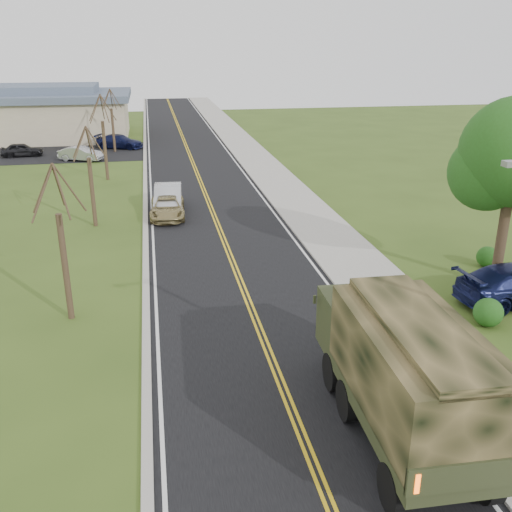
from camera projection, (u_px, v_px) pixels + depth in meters
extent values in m
plane|color=#374E1A|center=(318.00, 475.00, 14.11)|extent=(160.00, 160.00, 0.00)
cube|color=black|center=(192.00, 161.00, 50.90)|extent=(8.00, 120.00, 0.01)
cube|color=#9E998E|center=(238.00, 159.00, 51.59)|extent=(0.30, 120.00, 0.12)
cube|color=#9E998E|center=(257.00, 158.00, 51.89)|extent=(3.20, 120.00, 0.10)
cube|color=#9E998E|center=(145.00, 162.00, 50.18)|extent=(0.30, 120.00, 0.10)
cylinder|color=#38281C|center=(503.00, 230.00, 24.28)|extent=(0.44, 0.44, 5.04)
sphere|color=#204D16|center=(487.00, 172.00, 23.74)|extent=(3.24, 3.24, 3.24)
cylinder|color=#38281C|center=(65.00, 268.00, 21.38)|extent=(0.24, 0.24, 4.20)
cylinder|color=#38281C|center=(70.00, 188.00, 20.51)|extent=(1.01, 0.33, 1.90)
cylinder|color=#38281C|center=(59.00, 187.00, 20.91)|extent=(0.13, 1.29, 1.74)
cylinder|color=#38281C|center=(43.00, 188.00, 20.39)|extent=(0.98, 0.43, 1.90)
cylinder|color=#38281C|center=(42.00, 195.00, 19.83)|extent=(0.79, 1.05, 1.77)
cylinder|color=#38281C|center=(62.00, 192.00, 19.98)|extent=(0.58, 0.90, 1.90)
cylinder|color=#38281C|center=(92.00, 193.00, 32.46)|extent=(0.24, 0.24, 3.96)
cylinder|color=#38281C|center=(96.00, 142.00, 31.64)|extent=(0.96, 0.32, 1.79)
cylinder|color=#38281C|center=(89.00, 142.00, 32.02)|extent=(0.12, 1.22, 1.65)
cylinder|color=#38281C|center=(79.00, 142.00, 31.53)|extent=(0.93, 0.41, 1.79)
cylinder|color=#38281C|center=(80.00, 145.00, 31.00)|extent=(0.75, 0.99, 1.67)
cylinder|color=#38281C|center=(91.00, 143.00, 31.14)|extent=(0.55, 0.85, 1.80)
cylinder|color=#38281C|center=(105.00, 151.00, 43.42)|extent=(0.24, 0.24, 4.44)
cylinder|color=#38281C|center=(108.00, 107.00, 42.49)|extent=(1.07, 0.35, 2.00)
cylinder|color=#38281C|center=(102.00, 108.00, 42.92)|extent=(0.13, 1.36, 1.84)
cylinder|color=#38281C|center=(95.00, 108.00, 42.37)|extent=(1.03, 0.46, 2.00)
cylinder|color=#38281C|center=(95.00, 110.00, 41.78)|extent=(0.83, 1.10, 1.87)
cylinder|color=#38281C|center=(105.00, 108.00, 41.93)|extent=(0.61, 0.95, 2.01)
cylinder|color=#38281C|center=(113.00, 130.00, 54.52)|extent=(0.24, 0.24, 4.08)
cylinder|color=#38281C|center=(116.00, 99.00, 53.67)|extent=(0.99, 0.33, 1.84)
cylinder|color=#38281C|center=(111.00, 99.00, 54.06)|extent=(0.13, 1.25, 1.69)
cylinder|color=#38281C|center=(106.00, 99.00, 53.56)|extent=(0.95, 0.42, 1.85)
cylinder|color=#38281C|center=(106.00, 100.00, 53.01)|extent=(0.77, 1.02, 1.72)
cylinder|color=#38281C|center=(113.00, 99.00, 53.15)|extent=(0.57, 0.88, 1.85)
cube|color=tan|center=(33.00, 119.00, 62.17)|extent=(20.00, 12.00, 4.20)
cube|color=#475466|center=(30.00, 96.00, 61.32)|extent=(21.00, 13.00, 0.70)
cube|color=#475466|center=(29.00, 89.00, 61.08)|extent=(14.00, 8.00, 0.90)
cube|color=black|center=(83.00, 153.00, 54.73)|extent=(18.00, 10.00, 0.02)
cylinder|color=black|center=(394.00, 489.00, 12.89)|extent=(0.41, 1.19, 1.18)
cylinder|color=black|center=(486.00, 478.00, 13.21)|extent=(0.41, 1.19, 1.18)
cylinder|color=black|center=(348.00, 400.00, 16.05)|extent=(0.41, 1.19, 1.18)
cylinder|color=black|center=(423.00, 393.00, 16.38)|extent=(0.41, 1.19, 1.18)
cylinder|color=black|center=(333.00, 372.00, 17.44)|extent=(0.41, 1.19, 1.18)
cylinder|color=black|center=(403.00, 366.00, 17.76)|extent=(0.41, 1.19, 1.18)
cube|color=#30361D|center=(396.00, 394.00, 15.43)|extent=(2.78, 7.57, 0.37)
cube|color=#30361D|center=(365.00, 318.00, 17.63)|extent=(2.63, 2.11, 1.50)
cube|color=black|center=(356.00, 299.00, 18.45)|extent=(2.36, 0.15, 0.75)
cube|color=#30361D|center=(411.00, 405.00, 14.49)|extent=(2.84, 5.75, 0.16)
cube|color=black|center=(415.00, 367.00, 14.10)|extent=(2.84, 5.75, 2.14)
cube|color=black|center=(420.00, 327.00, 13.70)|extent=(1.87, 5.72, 0.27)
cube|color=#30361D|center=(467.00, 476.00, 11.78)|extent=(2.68, 0.20, 0.70)
cube|color=#FF590C|center=(417.00, 484.00, 11.56)|extent=(0.11, 0.05, 0.48)
imported|color=#968754|center=(167.00, 208.00, 34.53)|extent=(2.22, 4.47, 1.22)
imported|color=#BABAC0|center=(168.00, 197.00, 36.07)|extent=(1.98, 4.89, 1.58)
imported|color=black|center=(22.00, 150.00, 52.71)|extent=(3.82, 1.86, 1.26)
imported|color=#A6A6AB|center=(81.00, 154.00, 50.87)|extent=(4.15, 2.69, 1.29)
imported|color=#0F1337|center=(119.00, 142.00, 56.72)|extent=(5.06, 3.53, 1.36)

